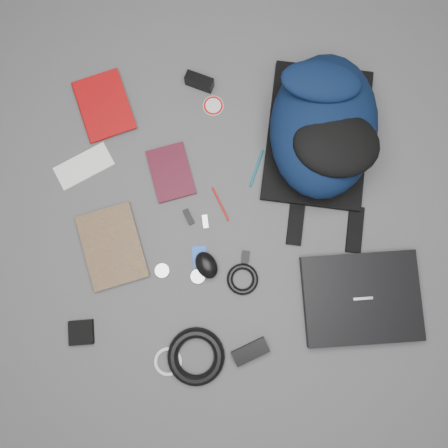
{
  "coord_description": "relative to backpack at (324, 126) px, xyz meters",
  "views": [
    {
      "loc": [
        -0.01,
        -0.17,
        1.48
      ],
      "look_at": [
        0.0,
        0.0,
        0.02
      ],
      "focal_mm": 35.0,
      "sensor_mm": 36.0,
      "label": 1
    }
  ],
  "objects": [
    {
      "name": "pouch",
      "position": [
        -0.84,
        -0.62,
        -0.1
      ],
      "size": [
        0.08,
        0.08,
        0.02
      ],
      "primitive_type": "cube",
      "rotation": [
        0.0,
        0.0,
        0.01
      ],
      "color": "black",
      "rests_on": "ground"
    },
    {
      "name": "textbook_red",
      "position": [
        -0.82,
        0.13,
        -0.1
      ],
      "size": [
        0.23,
        0.27,
        0.03
      ],
      "primitive_type": "imported",
      "rotation": [
        0.0,
        0.0,
        0.27
      ],
      "color": "#93080C",
      "rests_on": "ground"
    },
    {
      "name": "cable_coil",
      "position": [
        -0.29,
        -0.48,
        -0.1
      ],
      "size": [
        0.14,
        0.14,
        0.02
      ],
      "primitive_type": "torus",
      "rotation": [
        0.0,
        0.0,
        0.41
      ],
      "color": "black",
      "rests_on": "ground"
    },
    {
      "name": "pen_red",
      "position": [
        -0.35,
        -0.22,
        -0.11
      ],
      "size": [
        0.06,
        0.12,
        0.01
      ],
      "primitive_type": "cylinder",
      "rotation": [
        1.57,
        0.0,
        0.39
      ],
      "color": "#B0120D",
      "rests_on": "ground"
    },
    {
      "name": "laptop",
      "position": [
        0.09,
        -0.57,
        -0.09
      ],
      "size": [
        0.38,
        0.3,
        0.04
      ],
      "primitive_type": "cube",
      "rotation": [
        0.0,
        0.0,
        -0.0
      ],
      "color": "black",
      "rests_on": "ground"
    },
    {
      "name": "pen_teal",
      "position": [
        -0.22,
        -0.1,
        -0.11
      ],
      "size": [
        0.06,
        0.13,
        0.01
      ],
      "primitive_type": "cylinder",
      "rotation": [
        1.57,
        0.0,
        -0.4
      ],
      "color": "#0C5A71",
      "rests_on": "ground"
    },
    {
      "name": "power_cord_coil",
      "position": [
        -0.46,
        -0.72,
        -0.09
      ],
      "size": [
        0.2,
        0.2,
        0.04
      ],
      "primitive_type": "torus",
      "rotation": [
        0.0,
        0.0,
        -0.08
      ],
      "color": "black",
      "rests_on": "ground"
    },
    {
      "name": "compact_camera",
      "position": [
        -0.4,
        0.22,
        -0.09
      ],
      "size": [
        0.1,
        0.07,
        0.05
      ],
      "primitive_type": "cube",
      "rotation": [
        0.0,
        0.0,
        -0.43
      ],
      "color": "black",
      "rests_on": "ground"
    },
    {
      "name": "dvd_case",
      "position": [
        -0.51,
        -0.1,
        -0.11
      ],
      "size": [
        0.17,
        0.21,
        0.01
      ],
      "primitive_type": "cube",
      "rotation": [
        0.0,
        0.0,
        0.2
      ],
      "color": "#380A16",
      "rests_on": "ground"
    },
    {
      "name": "headphone_right",
      "position": [
        -0.44,
        -0.46,
        -0.11
      ],
      "size": [
        0.06,
        0.06,
        0.01
      ],
      "primitive_type": "cylinder",
      "rotation": [
        0.0,
        0.0,
        0.22
      ],
      "color": "#A8A8AA",
      "rests_on": "ground"
    },
    {
      "name": "sticker_disc",
      "position": [
        -0.35,
        0.14,
        -0.11
      ],
      "size": [
        0.09,
        0.09,
        0.0
      ],
      "primitive_type": "cylinder",
      "rotation": [
        0.0,
        0.0,
        -0.25
      ],
      "color": "white",
      "rests_on": "ground"
    },
    {
      "name": "usb_black",
      "position": [
        -0.46,
        -0.25,
        -0.11
      ],
      "size": [
        0.04,
        0.06,
        0.01
      ],
      "primitive_type": "cube",
      "rotation": [
        0.0,
        0.0,
        0.39
      ],
      "color": "black",
      "rests_on": "ground"
    },
    {
      "name": "mouse",
      "position": [
        -0.41,
        -0.42,
        -0.09
      ],
      "size": [
        0.1,
        0.12,
        0.05
      ],
      "primitive_type": "ellipsoid",
      "rotation": [
        0.0,
        0.0,
        0.43
      ],
      "color": "black",
      "rests_on": "ground"
    },
    {
      "name": "id_badge",
      "position": [
        -0.43,
        -0.39,
        -0.11
      ],
      "size": [
        0.05,
        0.07,
        0.0
      ],
      "primitive_type": "cube",
      "rotation": [
        0.0,
        0.0,
        0.01
      ],
      "color": "blue",
      "rests_on": "ground"
    },
    {
      "name": "headphone_left",
      "position": [
        -0.56,
        -0.43,
        -0.11
      ],
      "size": [
        0.06,
        0.06,
        0.01
      ],
      "primitive_type": "cylinder",
      "rotation": [
        0.0,
        0.0,
        0.17
      ],
      "color": "silver",
      "rests_on": "ground"
    },
    {
      "name": "power_brick",
      "position": [
        -0.29,
        -0.71,
        -0.1
      ],
      "size": [
        0.13,
        0.09,
        0.03
      ],
      "primitive_type": "cube",
      "rotation": [
        0.0,
        0.0,
        0.37
      ],
      "color": "black",
      "rests_on": "ground"
    },
    {
      "name": "backpack",
      "position": [
        0.0,
        0.0,
        0.0
      ],
      "size": [
        0.47,
        0.6,
        0.23
      ],
      "primitive_type": null,
      "rotation": [
        0.0,
        0.0,
        -0.19
      ],
      "color": "black",
      "rests_on": "ground"
    },
    {
      "name": "comic_book",
      "position": [
        -0.82,
        -0.36,
        -0.1
      ],
      "size": [
        0.25,
        0.3,
        0.02
      ],
      "primitive_type": "imported",
      "rotation": [
        0.0,
        0.0,
        0.22
      ],
      "color": "#C28B0D",
      "rests_on": "ground"
    },
    {
      "name": "usb_silver",
      "position": [
        -0.41,
        -0.27,
        -0.11
      ],
      "size": [
        0.02,
        0.05,
        0.01
      ],
      "primitive_type": "cube",
      "rotation": [
        0.0,
        0.0,
        0.06
      ],
      "color": "#ACACAE",
      "rests_on": "ground"
    },
    {
      "name": "white_cable_coil",
      "position": [
        -0.56,
        -0.73,
        -0.11
      ],
      "size": [
        0.12,
        0.12,
        0.01
      ],
      "primitive_type": "torus",
      "rotation": [
        0.0,
        0.0,
        0.43
      ],
      "color": "silver",
      "rests_on": "ground"
    },
    {
      "name": "envelope",
      "position": [
        -0.82,
        -0.05,
        -0.11
      ],
      "size": [
        0.22,
        0.16,
        0.0
      ],
      "primitive_type": "cube",
      "rotation": [
        0.0,
        0.0,
        0.43
      ],
      "color": "white",
      "rests_on": "ground"
    },
    {
      "name": "ground",
      "position": [
        -0.34,
        -0.29,
        -0.11
      ],
      "size": [
        4.0,
        4.0,
        0.0
      ],
      "primitive_type": "plane",
      "color": "#4F4F51",
      "rests_on": "ground"
    },
    {
      "name": "key_fob",
      "position": [
        -0.28,
        -0.4,
        -0.11
      ],
      "size": [
        0.03,
        0.04,
        0.01
      ],
      "primitive_type": "cube",
      "rotation": [
        0.0,
        0.0,
        -0.18
      ],
      "color": "black",
      "rests_on": "ground"
    }
  ]
}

